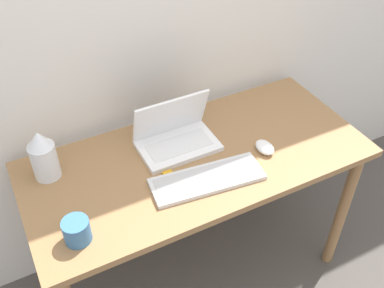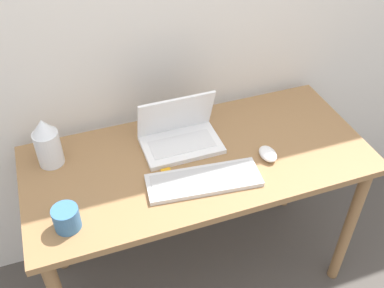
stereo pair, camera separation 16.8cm
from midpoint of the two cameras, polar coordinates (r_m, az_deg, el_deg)
wall_back at (r=1.81m, az=-0.54°, el=17.36°), size 6.00×0.05×2.50m
desk at (r=1.84m, az=3.43°, el=-4.14°), size 1.37×0.62×0.77m
laptop at (r=1.81m, az=1.03°, el=1.17°), size 0.31×0.21×0.21m
keyboard at (r=1.67m, az=4.39°, el=-4.74°), size 0.44×0.19×0.02m
mouse at (r=1.80m, az=12.27°, el=-1.35°), size 0.06×0.09×0.04m
vase at (r=1.74m, az=-15.37°, el=0.07°), size 0.10×0.10×0.21m
mp3_player at (r=1.70m, az=-0.33°, el=-3.96°), size 0.04×0.06×0.01m
mug at (r=1.54m, az=-12.65°, el=-9.35°), size 0.09×0.09×0.08m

